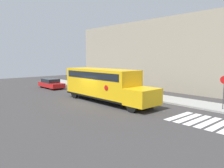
{
  "coord_description": "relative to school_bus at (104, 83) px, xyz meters",
  "views": [
    {
      "loc": [
        16.43,
        -11.78,
        4.18
      ],
      "look_at": [
        1.27,
        1.8,
        1.7
      ],
      "focal_mm": 35.0,
      "sensor_mm": 36.0,
      "label": 1
    }
  ],
  "objects": [
    {
      "name": "building_backdrop",
      "position": [
        -0.7,
        11.7,
        2.77
      ],
      "size": [
        32.0,
        4.0,
        9.07
      ],
      "color": "#9E937F",
      "rests_on": "ground"
    },
    {
      "name": "school_bus",
      "position": [
        0.0,
        0.0,
        0.0
      ],
      "size": [
        10.4,
        2.57,
        3.09
      ],
      "color": "yellow",
      "rests_on": "ground"
    },
    {
      "name": "crosswalk_stripes",
      "position": [
        9.34,
        0.7,
        -1.76
      ],
      "size": [
        4.0,
        3.2,
        0.01
      ],
      "color": "white",
      "rests_on": "ground"
    },
    {
      "name": "ground_plane",
      "position": [
        -0.7,
        -1.3,
        -1.76
      ],
      "size": [
        60.0,
        60.0,
        0.0
      ],
      "primitive_type": "plane",
      "color": "#3A3838"
    },
    {
      "name": "parked_car",
      "position": [
        -11.76,
        0.4,
        -1.11
      ],
      "size": [
        4.48,
        1.77,
        1.3
      ],
      "color": "red",
      "rests_on": "ground"
    },
    {
      "name": "stop_sign",
      "position": [
        9.05,
        4.58,
        0.02
      ],
      "size": [
        0.62,
        0.1,
        2.77
      ],
      "color": "#38383A",
      "rests_on": "ground"
    },
    {
      "name": "sidewalk_strip",
      "position": [
        -0.7,
        5.2,
        -1.69
      ],
      "size": [
        44.0,
        3.0,
        0.15
      ],
      "color": "#9E9E99",
      "rests_on": "ground"
    }
  ]
}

